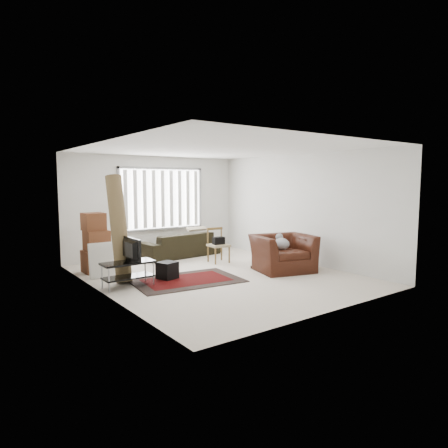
% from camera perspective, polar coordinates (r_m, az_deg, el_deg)
% --- Properties ---
extents(room, '(6.00, 6.02, 2.71)m').
position_cam_1_polar(room, '(8.89, -2.50, 4.41)').
color(room, beige).
rests_on(room, ground).
extents(persian_rug, '(2.30, 1.67, 0.02)m').
position_cam_1_polar(persian_rug, '(8.26, -5.37, -8.01)').
color(persian_rug, black).
rests_on(persian_rug, ground).
extents(tv_stand, '(0.99, 0.44, 0.49)m').
position_cam_1_polar(tv_stand, '(7.89, -13.56, -6.23)').
color(tv_stand, black).
rests_on(tv_stand, ground).
extents(tv, '(0.10, 0.80, 0.46)m').
position_cam_1_polar(tv, '(7.83, -13.62, -3.61)').
color(tv, black).
rests_on(tv, tv_stand).
extents(subwoofer, '(0.43, 0.43, 0.35)m').
position_cam_1_polar(subwoofer, '(8.39, -8.10, -6.55)').
color(subwoofer, black).
rests_on(subwoofer, persian_rug).
extents(moving_boxes, '(0.56, 0.51, 1.33)m').
position_cam_1_polar(moving_boxes, '(9.34, -17.87, -2.83)').
color(moving_boxes, brown).
rests_on(moving_boxes, ground).
extents(white_flatpack, '(0.59, 0.20, 0.75)m').
position_cam_1_polar(white_flatpack, '(8.80, -16.89, -4.95)').
color(white_flatpack, silver).
rests_on(white_flatpack, ground).
extents(rolled_rug, '(0.35, 0.75, 2.17)m').
position_cam_1_polar(rolled_rug, '(8.27, -14.79, -0.60)').
color(rolled_rug, brown).
rests_on(rolled_rug, ground).
extents(sofa, '(2.27, 1.13, 0.84)m').
position_cam_1_polar(sofa, '(10.87, -6.30, -2.41)').
color(sofa, black).
rests_on(sofa, ground).
extents(side_chair, '(0.51, 0.51, 0.86)m').
position_cam_1_polar(side_chair, '(10.00, -0.84, -2.79)').
color(side_chair, '#877A58').
rests_on(side_chair, ground).
extents(armchair, '(1.51, 1.39, 0.94)m').
position_cam_1_polar(armchair, '(9.13, 8.42, -3.74)').
color(armchair, '#36150B').
rests_on(armchair, ground).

